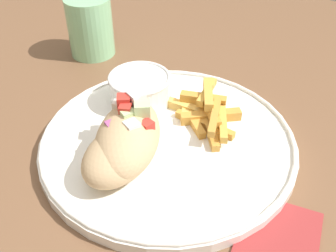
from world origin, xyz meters
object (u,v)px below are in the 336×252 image
at_px(pita_sandwich_near, 120,153).
at_px(fries_pile, 206,112).
at_px(pita_sandwich_far, 128,137).
at_px(water_glass, 91,29).
at_px(plate, 168,141).
at_px(sauce_ramekin, 140,88).

xyz_separation_m(pita_sandwich_near, fries_pile, (0.14, -0.02, -0.01)).
relative_size(pita_sandwich_far, fries_pile, 1.27).
bearing_deg(pita_sandwich_near, pita_sandwich_far, 8.14).
bearing_deg(water_glass, fries_pile, -97.75).
bearing_deg(plate, fries_pile, -10.77).
bearing_deg(pita_sandwich_far, pita_sandwich_near, 168.51).
bearing_deg(pita_sandwich_far, sauce_ramekin, 4.06).
bearing_deg(water_glass, sauce_ramekin, -110.10).
bearing_deg(plate, pita_sandwich_near, 175.29).
relative_size(plate, pita_sandwich_near, 2.70).
xyz_separation_m(pita_sandwich_far, water_glass, (0.15, 0.24, 0.00)).
xyz_separation_m(fries_pile, sauce_ramekin, (-0.03, 0.09, 0.01)).
relative_size(fries_pile, water_glass, 1.18).
bearing_deg(plate, sauce_ramekin, 67.14).
bearing_deg(pita_sandwich_far, fries_pile, -46.18).
bearing_deg(pita_sandwich_near, fries_pile, -21.01).
height_order(pita_sandwich_far, water_glass, water_glass).
distance_m(plate, sauce_ramekin, 0.09).
bearing_deg(sauce_ramekin, fries_pile, -72.81).
height_order(pita_sandwich_near, pita_sandwich_far, pita_sandwich_far).
bearing_deg(pita_sandwich_far, plate, -48.82).
distance_m(sauce_ramekin, water_glass, 0.19).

